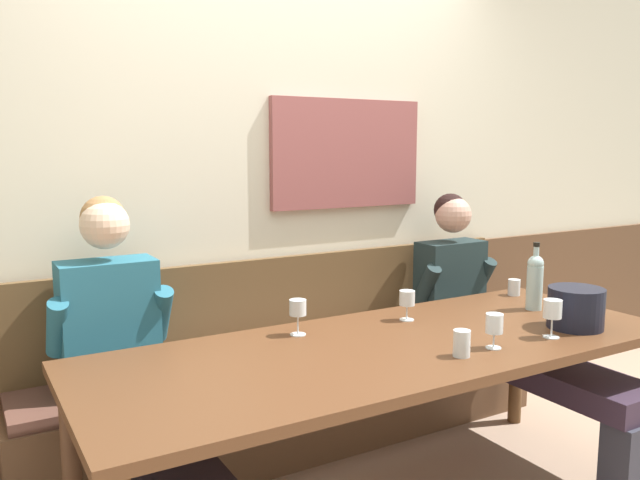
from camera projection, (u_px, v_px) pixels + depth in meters
room_wall_back at (278, 165)px, 3.24m from camera, size 6.80×0.12×2.80m
wood_wainscot_panel at (283, 346)px, 3.32m from camera, size 6.80×0.03×0.92m
wall_bench at (303, 392)px, 3.17m from camera, size 2.71×0.42×0.94m
dining_table at (390, 360)px, 2.50m from camera, size 2.41×0.91×0.73m
person_center_right_seat at (134, 388)px, 2.33m from camera, size 0.49×1.33×1.29m
person_center_left_seat at (503, 325)px, 3.23m from camera, size 0.48×1.33×1.24m
ice_bucket at (576, 308)px, 2.69m from camera, size 0.23×0.23×0.17m
wine_bottle_green_tall at (535, 280)px, 2.99m from camera, size 0.08×0.08×0.32m
wine_glass_center_rear at (407, 299)px, 2.81m from camera, size 0.07×0.07×0.13m
wine_glass_mid_right at (298, 310)px, 2.59m from camera, size 0.07×0.07×0.15m
wine_glass_by_bottle at (553, 311)px, 2.55m from camera, size 0.07×0.07×0.16m
wine_glass_center_front at (494, 326)px, 2.42m from camera, size 0.07×0.07×0.13m
water_tumbler_center at (462, 343)px, 2.33m from camera, size 0.06×0.06×0.10m
water_tumbler_right at (514, 287)px, 3.29m from camera, size 0.06×0.06×0.08m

